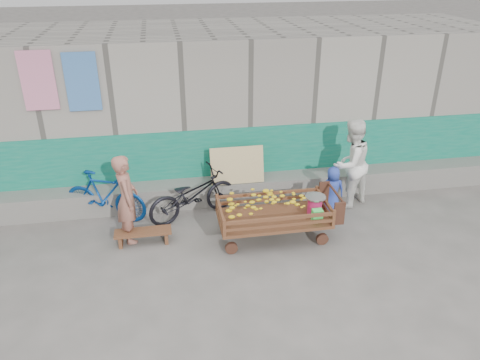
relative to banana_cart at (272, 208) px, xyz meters
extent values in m
plane|color=#585450|center=(-0.65, -0.91, -0.58)|extent=(80.00, 80.00, 0.00)
cube|color=gray|center=(-0.65, 3.19, 0.92)|extent=(12.00, 3.00, 3.00)
cube|color=#067159|center=(-0.65, 1.67, 0.12)|extent=(12.00, 0.03, 1.40)
cube|color=slate|center=(-0.65, 1.44, -0.35)|extent=(12.00, 0.50, 0.45)
cube|color=tan|center=(-0.35, 1.31, 0.22)|extent=(1.00, 0.19, 0.68)
cube|color=pink|center=(-3.65, 1.65, 1.87)|extent=(0.55, 0.03, 1.00)
cube|color=#4377B8|center=(-2.95, 1.65, 1.82)|extent=(0.55, 0.03, 1.00)
cube|color=brown|center=(0.03, 0.00, -0.20)|extent=(1.83, 0.91, 0.05)
cylinder|color=#3B2219|center=(-0.73, -0.33, -0.48)|extent=(0.20, 0.06, 0.20)
cube|color=brown|center=(-0.85, -0.42, -0.03)|extent=(0.05, 0.05, 0.28)
cylinder|color=#3B2219|center=(-0.73, 0.34, -0.48)|extent=(0.20, 0.06, 0.20)
cube|color=brown|center=(-0.85, 0.43, -0.03)|extent=(0.05, 0.05, 0.28)
cylinder|color=#3B2219|center=(0.80, -0.33, -0.48)|extent=(0.20, 0.06, 0.20)
cube|color=brown|center=(0.92, -0.42, -0.03)|extent=(0.05, 0.05, 0.28)
cylinder|color=#3B2219|center=(0.80, 0.34, -0.48)|extent=(0.20, 0.06, 0.20)
cube|color=brown|center=(0.92, 0.43, -0.03)|extent=(0.05, 0.05, 0.28)
cube|color=brown|center=(0.03, -0.42, -0.07)|extent=(1.77, 0.04, 0.05)
cube|color=brown|center=(0.03, -0.42, 0.05)|extent=(1.77, 0.04, 0.05)
cube|color=brown|center=(0.03, 0.43, -0.07)|extent=(1.77, 0.04, 0.05)
cube|color=brown|center=(0.03, 0.43, 0.05)|extent=(1.77, 0.04, 0.05)
cube|color=brown|center=(-0.85, 0.00, -0.07)|extent=(0.04, 0.85, 0.05)
cube|color=brown|center=(-0.85, 0.00, 0.05)|extent=(0.04, 0.85, 0.05)
cube|color=brown|center=(0.92, 0.00, -0.07)|extent=(0.04, 0.85, 0.05)
cube|color=brown|center=(0.92, 0.00, 0.05)|extent=(0.04, 0.85, 0.05)
cylinder|color=#3B2219|center=(1.10, 0.00, 0.18)|extent=(0.04, 0.81, 0.04)
cube|color=#3B2219|center=(1.03, 0.38, 0.01)|extent=(0.18, 0.04, 0.41)
cube|color=#3B2219|center=(1.03, -0.37, 0.01)|extent=(0.18, 0.04, 0.41)
ellipsoid|color=yellow|center=(-0.07, 0.00, 0.05)|extent=(1.32, 0.71, 0.45)
cylinder|color=#D92469|center=(0.75, 0.00, -0.04)|extent=(0.24, 0.24, 0.26)
cylinder|color=silver|center=(0.75, 0.00, 0.10)|extent=(0.03, 0.03, 0.06)
cylinder|color=silver|center=(0.75, 0.00, 0.14)|extent=(0.35, 0.35, 0.02)
cube|color=#40F25C|center=(0.69, -0.28, -0.05)|extent=(0.16, 0.12, 0.22)
cube|color=brown|center=(-2.12, 0.22, -0.36)|extent=(0.93, 0.28, 0.04)
cube|color=brown|center=(-2.50, 0.22, -0.48)|extent=(0.06, 0.26, 0.19)
cube|color=brown|center=(-1.75, 0.22, -0.48)|extent=(0.06, 0.26, 0.19)
imported|color=#9F6353|center=(-2.33, 0.39, 0.19)|extent=(0.42, 0.59, 1.53)
imported|color=white|center=(1.71, 0.92, 0.27)|extent=(1.03, 0.95, 1.70)
imported|color=#2B42A9|center=(1.30, 0.66, -0.12)|extent=(0.47, 0.33, 0.91)
imported|color=black|center=(-1.23, 0.94, -0.13)|extent=(1.81, 1.21, 0.90)
imported|color=navy|center=(-2.77, 1.14, -0.11)|extent=(1.60, 1.03, 0.94)
camera|label=1|loc=(-1.67, -6.52, 3.82)|focal=35.00mm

